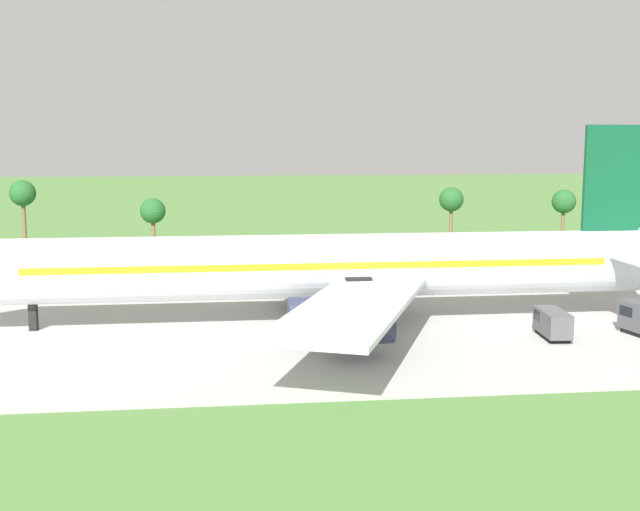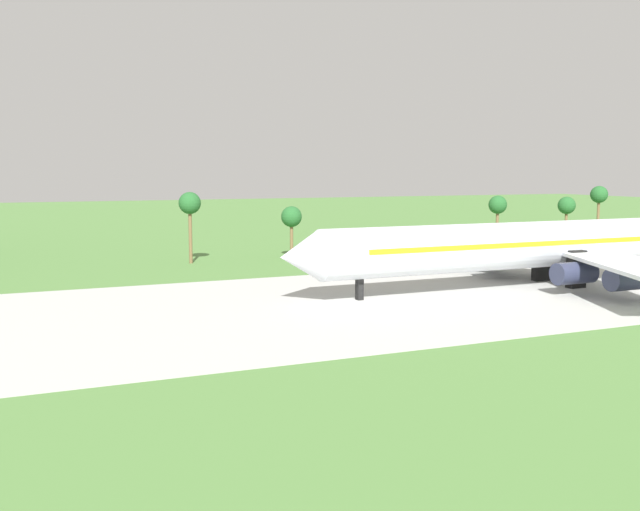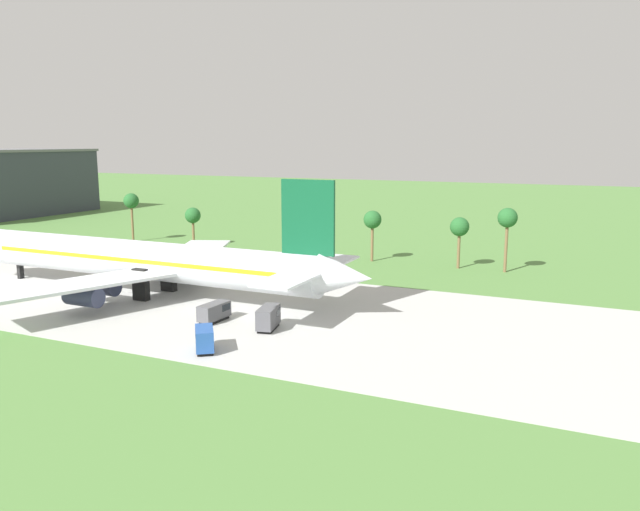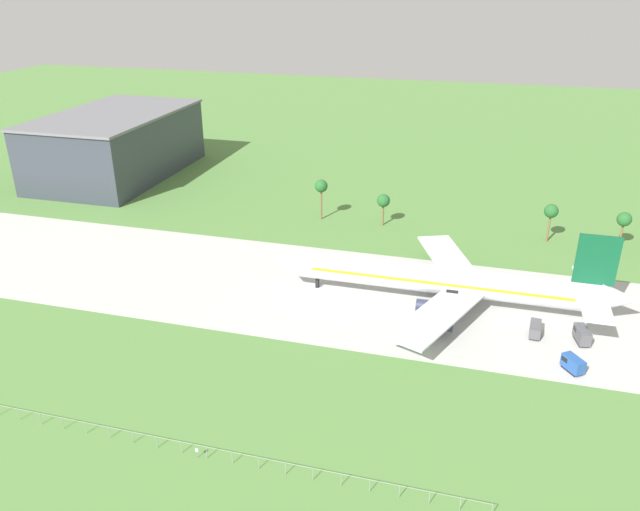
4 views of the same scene
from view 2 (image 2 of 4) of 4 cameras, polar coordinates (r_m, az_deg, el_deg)
name	(u,v)px [view 2 (image 2 of 4)]	position (r m, az deg, el deg)	size (l,w,h in m)	color
ground_plane	(356,302)	(82.33, 2.93, -3.74)	(600.00, 600.00, 0.00)	#517F3D
taxiway_strip	(356,302)	(82.33, 2.93, -3.74)	(320.00, 44.00, 0.02)	#B2B2AD
jet_airliner	(550,244)	(98.67, 17.96, 0.87)	(75.26, 53.95, 18.73)	silver
palm_tree_row	(445,206)	(137.35, 9.97, 3.95)	(90.75, 3.60, 11.93)	brown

